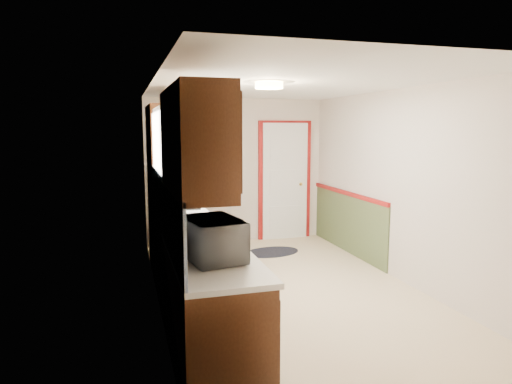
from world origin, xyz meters
TOP-DOWN VIEW (x-y plane):
  - room_shell at (0.00, 0.00)m, footprint 3.20×5.20m
  - kitchen_run at (-1.24, -0.29)m, footprint 0.63×4.00m
  - back_wall_trim at (0.99, 2.21)m, footprint 1.12×2.30m
  - ceiling_fixture at (-0.30, -0.20)m, footprint 0.30×0.30m
  - microwave at (-1.20, -1.64)m, footprint 0.41×0.61m
  - refrigerator at (-0.66, 1.82)m, footprint 0.76×0.74m
  - rug at (0.34, 1.62)m, footprint 0.97×0.71m
  - cooktop at (-1.19, 0.75)m, footprint 0.49×0.59m

SIDE VIEW (x-z plane):
  - rug at x=0.34m, z-range 0.00..0.01m
  - kitchen_run at x=-1.24m, z-range -0.29..1.91m
  - refrigerator at x=-0.66m, z-range 0.00..1.70m
  - back_wall_trim at x=0.99m, z-range -0.15..1.93m
  - cooktop at x=-1.19m, z-range 0.94..0.96m
  - microwave at x=-1.20m, z-range 0.94..1.32m
  - room_shell at x=0.00m, z-range -0.06..2.46m
  - ceiling_fixture at x=-0.30m, z-range 2.33..2.39m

